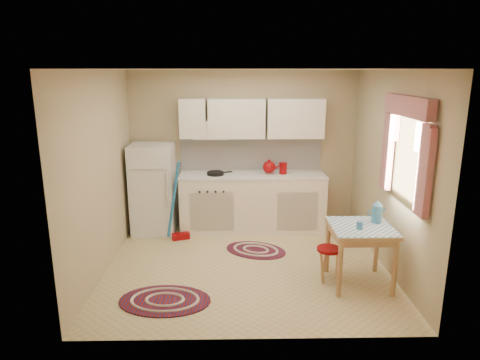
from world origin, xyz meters
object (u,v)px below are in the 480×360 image
table (360,255)px  base_cabinets (252,203)px  stool (328,264)px  fridge (153,189)px

table → base_cabinets: bearing=123.3°
base_cabinets → stool: 1.94m
fridge → base_cabinets: bearing=1.9°
fridge → table: fridge is taller
fridge → table: (2.73, -1.76, -0.34)m
base_cabinets → table: size_ratio=3.12×
base_cabinets → table: 2.17m
base_cabinets → stool: size_ratio=5.36×
stool → base_cabinets: bearing=115.9°
fridge → stool: size_ratio=3.33×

